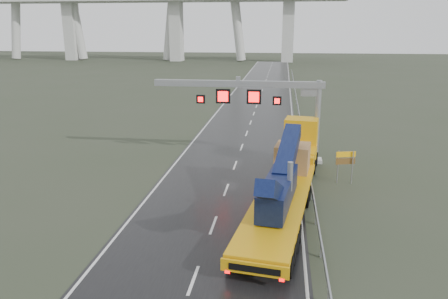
# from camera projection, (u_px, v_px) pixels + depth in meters

# --- Properties ---
(ground) EXTENTS (400.00, 400.00, 0.00)m
(ground) POSITION_uv_depth(u_px,v_px,m) (201.00, 259.00, 22.36)
(ground) COLOR #2E3726
(ground) RESTS_ON ground
(road) EXTENTS (11.00, 200.00, 0.02)m
(road) POSITION_uv_depth(u_px,v_px,m) (254.00, 114.00, 60.56)
(road) COLOR black
(road) RESTS_ON ground
(guardrail) EXTENTS (0.20, 140.00, 1.40)m
(guardrail) POSITION_uv_depth(u_px,v_px,m) (301.00, 125.00, 50.05)
(guardrail) COLOR gray
(guardrail) RESTS_ON ground
(sign_gantry) EXTENTS (14.90, 1.20, 7.42)m
(sign_gantry) POSITION_uv_depth(u_px,v_px,m) (262.00, 98.00, 37.78)
(sign_gantry) COLOR #BBBCB7
(sign_gantry) RESTS_ON ground
(heavy_haul_truck) EXTENTS (5.79, 21.00, 4.89)m
(heavy_haul_truck) POSITION_uv_depth(u_px,v_px,m) (290.00, 168.00, 30.73)
(heavy_haul_truck) COLOR orange
(heavy_haul_truck) RESTS_ON ground
(exit_sign_pair) EXTENTS (1.46, 0.43, 2.56)m
(exit_sign_pair) POSITION_uv_depth(u_px,v_px,m) (345.00, 161.00, 32.88)
(exit_sign_pair) COLOR #9D9EA5
(exit_sign_pair) RESTS_ON ground
(striped_barrier) EXTENTS (0.61, 0.38, 0.98)m
(striped_barrier) POSITION_uv_depth(u_px,v_px,m) (305.00, 160.00, 37.47)
(striped_barrier) COLOR red
(striped_barrier) RESTS_ON ground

